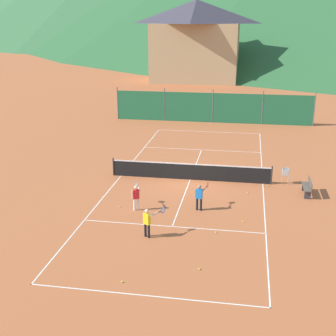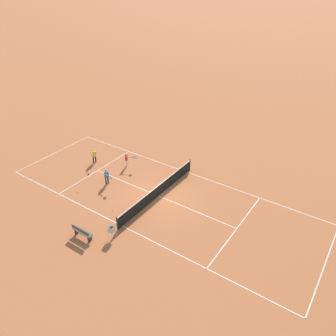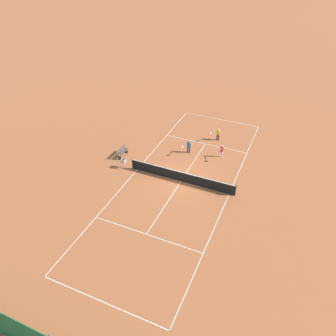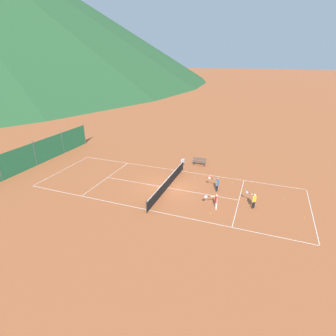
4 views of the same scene
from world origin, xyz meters
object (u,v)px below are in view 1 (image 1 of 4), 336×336
(tennis_ball_far_corner, at_px, (268,186))
(tennis_ball_by_net_right, at_px, (243,221))
(tennis_ball_by_net_left, at_px, (199,269))
(tennis_ball_near_corner, at_px, (122,282))
(player_far_service, at_px, (148,221))
(player_near_service, at_px, (136,195))
(tennis_ball_mid_court, at_px, (248,193))
(tennis_ball_service_box, at_px, (216,232))
(courtside_bench, at_px, (308,187))
(tennis_net, at_px, (190,171))
(tennis_ball_alley_left, at_px, (119,207))
(player_near_baseline, at_px, (200,195))
(alpine_chalet, at_px, (196,39))
(ball_hopper, at_px, (285,172))

(tennis_ball_far_corner, xyz_separation_m, tennis_ball_by_net_right, (-1.24, -4.97, 0.00))
(tennis_ball_by_net_left, bearing_deg, tennis_ball_near_corner, -152.80)
(tennis_ball_near_corner, bearing_deg, tennis_ball_far_corner, 63.74)
(player_far_service, bearing_deg, player_near_service, 112.90)
(tennis_ball_mid_court, height_order, tennis_ball_service_box, same)
(courtside_bench, bearing_deg, tennis_net, 168.04)
(tennis_ball_alley_left, height_order, tennis_ball_near_corner, same)
(tennis_net, bearing_deg, tennis_ball_near_corner, -95.06)
(player_near_service, bearing_deg, tennis_ball_by_net_right, -6.63)
(tennis_ball_near_corner, bearing_deg, tennis_ball_by_net_right, 54.98)
(player_far_service, height_order, tennis_ball_near_corner, player_far_service)
(player_near_baseline, bearing_deg, tennis_ball_near_corner, -105.89)
(tennis_net, xyz_separation_m, player_near_service, (-2.02, -4.79, 0.23))
(tennis_ball_far_corner, relative_size, alpine_chalet, 0.01)
(tennis_ball_by_net_left, relative_size, tennis_ball_far_corner, 1.00)
(player_far_service, distance_m, tennis_ball_mid_court, 7.27)
(player_near_service, relative_size, tennis_ball_by_net_right, 19.06)
(tennis_net, relative_size, player_near_service, 7.30)
(player_near_baseline, xyz_separation_m, tennis_ball_far_corner, (3.36, 3.87, -0.72))
(tennis_net, bearing_deg, tennis_ball_by_net_left, -80.87)
(player_far_service, xyz_separation_m, player_near_service, (-1.17, 2.77, -0.01))
(tennis_ball_near_corner, relative_size, ball_hopper, 0.07)
(tennis_ball_near_corner, height_order, ball_hopper, ball_hopper)
(tennis_net, xyz_separation_m, tennis_ball_by_net_right, (3.11, -5.39, -0.47))
(player_near_baseline, distance_m, tennis_ball_alley_left, 3.99)
(tennis_ball_service_box, bearing_deg, alpine_chalet, 97.63)
(tennis_ball_by_net_left, bearing_deg, tennis_net, 99.13)
(tennis_net, bearing_deg, tennis_ball_alley_left, -122.17)
(tennis_ball_alley_left, distance_m, ball_hopper, 9.56)
(tennis_net, height_order, tennis_ball_alley_left, tennis_net)
(player_far_service, height_order, tennis_ball_mid_court, player_far_service)
(player_far_service, xyz_separation_m, tennis_ball_service_box, (2.82, 0.84, -0.71))
(player_near_service, bearing_deg, ball_hopper, 34.43)
(tennis_ball_by_net_left, height_order, tennis_ball_far_corner, same)
(player_near_baseline, relative_size, tennis_ball_by_net_right, 19.56)
(player_near_baseline, bearing_deg, tennis_ball_alley_left, -174.87)
(player_near_service, height_order, tennis_ball_far_corner, player_near_service)
(tennis_net, height_order, ball_hopper, tennis_net)
(alpine_chalet, bearing_deg, tennis_ball_by_net_right, -80.85)
(ball_hopper, bearing_deg, player_near_service, -145.57)
(player_near_service, xyz_separation_m, tennis_ball_mid_court, (5.30, 3.16, -0.70))
(tennis_ball_service_box, bearing_deg, tennis_ball_mid_court, 75.63)
(tennis_ball_mid_court, relative_size, courtside_bench, 0.04)
(tennis_ball_by_net_left, bearing_deg, tennis_ball_mid_court, 78.54)
(tennis_ball_far_corner, relative_size, ball_hopper, 0.07)
(tennis_ball_by_net_left, bearing_deg, player_near_service, 125.19)
(player_near_baseline, relative_size, tennis_ball_service_box, 19.56)
(player_near_service, relative_size, player_near_baseline, 0.97)
(player_far_service, relative_size, player_near_service, 1.02)
(player_far_service, relative_size, tennis_ball_service_box, 19.36)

